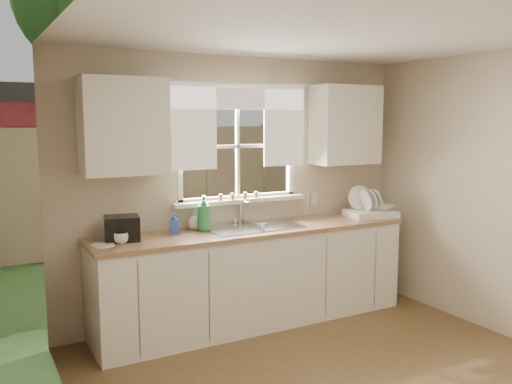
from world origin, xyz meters
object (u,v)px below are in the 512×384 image
cup (121,238)px  soap_bottle_a (204,213)px  dish_rack (370,210)px  black_appliance (122,228)px

cup → soap_bottle_a: bearing=-12.9°
dish_rack → soap_bottle_a: 1.80m
black_appliance → dish_rack: bearing=8.3°
soap_bottle_a → cup: (-0.79, -0.14, -0.12)m
dish_rack → soap_bottle_a: (-1.80, 0.15, 0.10)m
cup → dish_rack: bearing=-23.4°
soap_bottle_a → black_appliance: size_ratio=1.16×
soap_bottle_a → black_appliance: bearing=-164.7°
cup → black_appliance: (0.04, 0.11, 0.06)m
cup → black_appliance: bearing=48.3°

